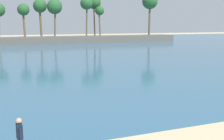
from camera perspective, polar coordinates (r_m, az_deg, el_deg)
sea at (r=62.77m, az=-18.89°, el=4.12°), size 220.00×102.46×0.06m
palm_headland at (r=73.70m, az=-18.14°, el=8.07°), size 88.39×7.12×13.38m
person_at_waterline at (r=11.49m, az=-17.82°, el=-12.69°), size 0.23×0.55×1.67m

